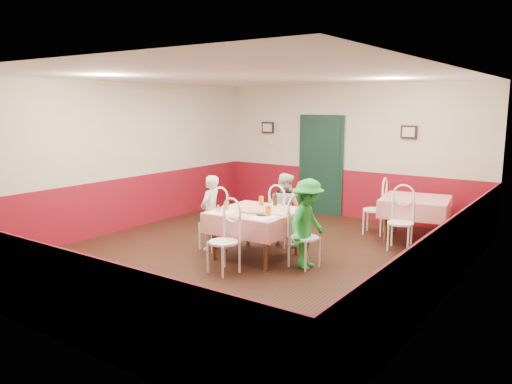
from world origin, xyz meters
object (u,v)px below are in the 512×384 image
Objects in this scene: diner_far at (285,209)px; chair_left at (213,223)px; chair_far at (283,219)px; chair_second_b at (400,223)px; glass_a at (227,206)px; diner_left at (210,212)px; glass_c at (261,201)px; wallet at (261,215)px; chair_right at (304,238)px; chair_near at (223,242)px; beer_bottle at (275,199)px; diner_right at (308,224)px; second_table at (415,219)px; chair_second_a at (374,210)px; pizza at (254,210)px; glass_b at (268,211)px; main_table at (256,234)px.

chair_left is at bearing 54.57° from diner_far.
chair_far is 1.00× the size of chair_second_b.
glass_a is 0.59m from diner_left.
chair_far is 1.21m from glass_a.
glass_c is 0.79m from wallet.
chair_right is 1.32m from glass_a.
chair_second_b is at bearing 66.81° from chair_near.
diner_right is at bearing -25.65° from beer_bottle.
chair_second_b is 0.68× the size of diner_right.
diner_far reaches higher than wallet.
second_table is 1.24× the size of chair_second_b.
chair_right is 1.00× the size of chair_second_a.
diner_left is (-0.87, -0.88, 0.17)m from chair_far.
diner_far is (0.36, 1.14, -0.20)m from glass_a.
diner_far is (-0.32, 1.18, -0.15)m from wallet.
chair_left is 6.20× the size of glass_c.
chair_right is 2.01× the size of pizza.
chair_second_a is 3.87× the size of beer_bottle.
pizza is (0.87, -0.04, 0.32)m from chair_left.
chair_near and chair_second_b have the same top height.
chair_second_a reaches higher than wallet.
chair_left is 8.18× the size of wallet.
chair_second_a is 3.06m from glass_a.
glass_c is 0.11× the size of diner_right.
pizza is 4.07× the size of wallet.
chair_second_b is 2.39m from glass_b.
beer_bottle is (-0.29, 0.64, 0.04)m from glass_b.
chair_left is 0.73× the size of diner_far.
diner_far is (-1.73, -0.83, 0.17)m from chair_second_b.
wallet is at bearing 69.58° from diner_left.
chair_far is at bearing 93.09° from pizza.
glass_c is at bearing 110.18° from diner_left.
chair_second_a is at bearing -4.92° from diner_right.
wallet is at bearing -44.19° from main_table.
glass_b is at bearing 110.74° from diner_right.
diner_right is at bearing -18.12° from glass_c.
wallet is (-0.08, -0.07, -0.07)m from glass_b.
chair_right is 1.20m from chair_near.
chair_second_b is 2.49m from pizza.
diner_left is at bearing 177.34° from pizza.
chair_near is 3.87× the size of beer_bottle.
main_table is 1.09× the size of second_table.
chair_near is at bearing -89.53° from pizza.
chair_far is 8.18× the size of wallet.
glass_b is at bearing 36.90° from wallet.
beer_bottle is 0.74m from wallet.
second_table is 0.90× the size of diner_far.
glass_c is at bearing 112.04° from pizza.
pizza is 0.49m from glass_c.
chair_second_b is at bearing 36.07° from glass_c.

